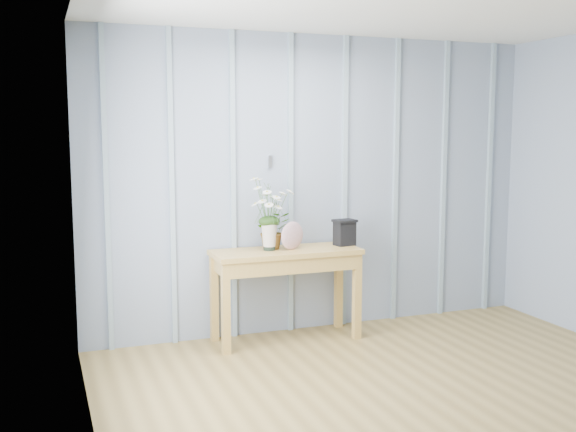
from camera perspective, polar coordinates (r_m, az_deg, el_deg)
name	(u,v)px	position (r m, az deg, el deg)	size (l,w,h in m)	color
room_shell	(397,87)	(4.54, 9.25, 10.69)	(4.00, 4.50, 2.50)	#8996AD
sideboard	(286,263)	(5.46, -0.18, -4.04)	(1.20, 0.45, 0.75)	#B0883F
daisy_vase	(269,203)	(5.36, -1.61, 1.09)	(0.43, 0.33, 0.61)	black
spider_plant	(272,230)	(5.46, -1.32, -1.21)	(0.27, 0.24, 0.30)	black
felt_disc_vessel	(292,236)	(5.43, 0.36, -1.67)	(0.23, 0.06, 0.23)	#87425E
carved_box	(345,232)	(5.64, 4.81, -1.37)	(0.20, 0.16, 0.22)	black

